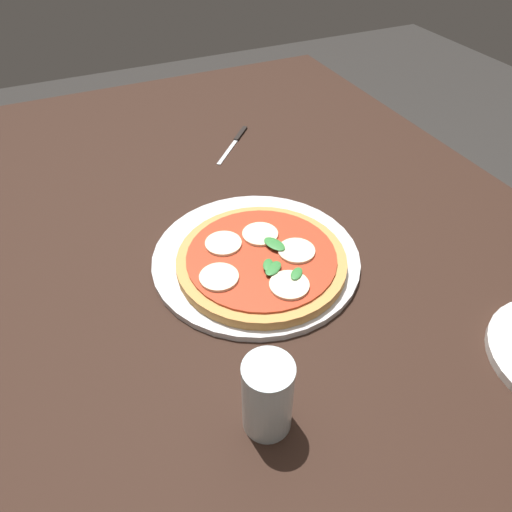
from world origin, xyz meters
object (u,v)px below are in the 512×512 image
at_px(dining_table, 247,256).
at_px(glass_cup, 268,396).
at_px(pizza, 261,260).
at_px(serving_tray, 256,258).
at_px(knife, 236,140).

relative_size(dining_table, glass_cup, 13.09).
bearing_deg(pizza, dining_table, 167.04).
distance_m(serving_tray, pizza, 0.03).
height_order(dining_table, glass_cup, glass_cup).
distance_m(knife, glass_cup, 0.75).
bearing_deg(pizza, serving_tray, 175.06).
relative_size(serving_tray, glass_cup, 3.10).
xyz_separation_m(pizza, glass_cup, (0.26, -0.11, 0.04)).
bearing_deg(knife, pizza, -17.35).
relative_size(pizza, glass_cup, 2.47).
bearing_deg(knife, glass_cup, -19.70).
relative_size(dining_table, knife, 10.52).
bearing_deg(dining_table, glass_cup, -20.17).
bearing_deg(dining_table, knife, 160.89).
distance_m(serving_tray, glass_cup, 0.31).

